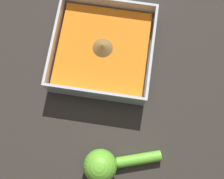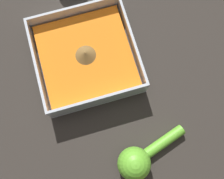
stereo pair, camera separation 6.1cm
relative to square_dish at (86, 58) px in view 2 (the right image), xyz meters
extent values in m
plane|color=#332D28|center=(0.02, -0.01, -0.02)|extent=(4.00, 4.00, 0.00)
cube|color=silver|center=(0.00, 0.00, -0.02)|extent=(0.24, 0.24, 0.01)
cube|color=silver|center=(0.00, 0.12, 0.02)|extent=(0.24, 0.01, 0.06)
cube|color=silver|center=(0.00, -0.12, 0.02)|extent=(0.24, 0.01, 0.06)
cube|color=silver|center=(0.12, 0.00, 0.02)|extent=(0.01, 0.22, 0.06)
cube|color=silver|center=(-0.12, 0.00, 0.02)|extent=(0.01, 0.22, 0.06)
cube|color=orange|center=(0.00, 0.00, 0.00)|extent=(0.22, 0.22, 0.03)
cone|color=brown|center=(0.00, 0.00, 0.03)|extent=(0.05, 0.05, 0.02)
sphere|color=#6BC633|center=(-0.27, -0.04, 0.02)|extent=(0.07, 0.07, 0.07)
cylinder|color=#6BC633|center=(-0.24, -0.12, -0.01)|extent=(0.05, 0.10, 0.02)
camera|label=1|loc=(-0.24, -0.06, 0.60)|focal=42.00mm
camera|label=2|loc=(-0.23, 0.00, 0.60)|focal=42.00mm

